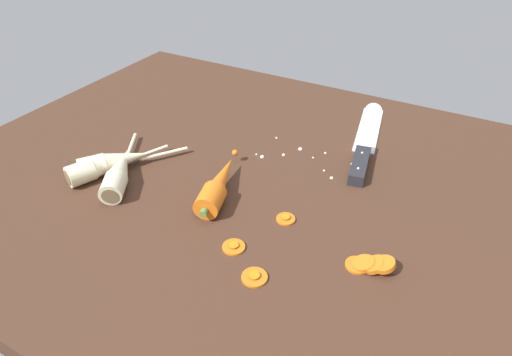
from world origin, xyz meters
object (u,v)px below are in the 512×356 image
carrot_slice_stray_mid (254,276)px  carrot_slice_stray_far (234,246)px  carrot_slice_stray_near (286,218)px  parsnip_front (119,172)px  whole_carrot (218,185)px  chefs_knife (367,136)px  parsnip_mid_right (116,161)px  carrot_slice_stack (371,264)px  parsnip_mid_left (103,166)px

carrot_slice_stray_mid → carrot_slice_stray_far: bearing=146.6°
carrot_slice_stray_near → carrot_slice_stray_far: 10.41cm
parsnip_front → carrot_slice_stray_far: size_ratio=5.83×
whole_carrot → carrot_slice_stray_mid: size_ratio=5.12×
carrot_slice_stray_far → chefs_knife: bearing=79.5°
chefs_knife → parsnip_mid_right: (-37.68, -33.95, 1.33)cm
whole_carrot → carrot_slice_stray_near: size_ratio=6.10×
carrot_slice_stray_near → carrot_slice_stack: bearing=-13.9°
parsnip_mid_left → carrot_slice_stray_far: bearing=-9.1°
carrot_slice_stray_near → carrot_slice_stray_mid: 13.39cm
carrot_slice_stray_near → carrot_slice_stray_far: size_ratio=0.89×
parsnip_mid_right → carrot_slice_stray_far: size_ratio=5.20×
chefs_knife → carrot_slice_stray_far: chefs_knife is taller
parsnip_front → carrot_slice_stray_mid: (32.65, -8.64, -1.62)cm
chefs_knife → carrot_slice_stray_far: bearing=-100.5°
parsnip_mid_right → carrot_slice_stray_far: 30.93cm
parsnip_front → parsnip_mid_right: size_ratio=1.12×
carrot_slice_stack → carrot_slice_stray_near: size_ratio=2.22×
parsnip_mid_left → carrot_slice_stray_near: (35.17, 4.61, -1.62)cm
carrot_slice_stray_near → carrot_slice_stray_mid: (1.58, -13.30, 0.00)cm
chefs_knife → carrot_slice_stray_mid: 44.96cm
chefs_knife → parsnip_mid_left: 53.08cm
parsnip_front → parsnip_mid_left: same height
carrot_slice_stray_mid → carrot_slice_stack: bearing=35.3°
parsnip_mid_right → carrot_slice_stray_near: 34.19cm
carrot_slice_stray_near → carrot_slice_stray_far: bearing=-112.9°
carrot_slice_stray_mid → chefs_knife: bearing=87.4°
whole_carrot → carrot_slice_stray_mid: bearing=-43.0°
parsnip_front → parsnip_mid_left: 4.10cm
whole_carrot → parsnip_mid_right: size_ratio=1.05×
whole_carrot → parsnip_mid_right: 21.08cm
carrot_slice_stray_near → parsnip_mid_left: bearing=-172.5°
parsnip_front → carrot_slice_stack: (46.18, 0.92, -1.16)cm
chefs_knife → carrot_slice_stray_near: chefs_knife is taller
parsnip_front → parsnip_mid_right: 3.79cm
whole_carrot → carrot_slice_stray_far: bearing=-47.8°
parsnip_front → carrot_slice_stack: parsnip_front is taller
carrot_slice_stack → parsnip_mid_right: bearing=178.4°
carrot_slice_stray_mid → carrot_slice_stray_far: same height
chefs_knife → parsnip_mid_right: parsnip_mid_right is taller
parsnip_front → carrot_slice_stray_far: bearing=-10.3°
whole_carrot → parsnip_mid_left: 22.57cm
chefs_knife → carrot_slice_stack: bearing=-72.0°
carrot_slice_stack → carrot_slice_stray_mid: 16.58cm
parsnip_mid_left → carrot_slice_stray_near: bearing=7.5°
parsnip_front → carrot_slice_stack: size_ratio=2.94×
carrot_slice_stack → carrot_slice_stray_far: size_ratio=1.98×
whole_carrot → parsnip_front: size_ratio=0.93×
whole_carrot → parsnip_mid_right: bearing=-172.3°
parsnip_front → carrot_slice_stray_near: 31.46cm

